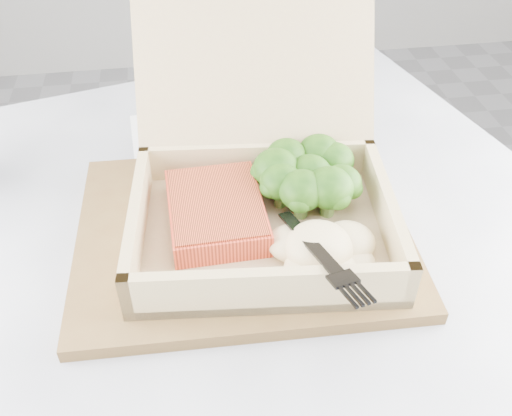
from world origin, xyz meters
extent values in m
cube|color=#B6BAC1|center=(-0.33, 0.12, 0.70)|extent=(0.93, 0.93, 0.03)
cube|color=brown|center=(-0.31, 0.16, 0.72)|extent=(0.33, 0.26, 0.01)
cube|color=tan|center=(-0.29, 0.14, 0.74)|extent=(0.26, 0.21, 0.01)
cube|color=tan|center=(-0.41, 0.15, 0.75)|extent=(0.03, 0.19, 0.05)
cube|color=tan|center=(-0.18, 0.13, 0.75)|extent=(0.03, 0.19, 0.05)
cube|color=tan|center=(-0.30, 0.05, 0.75)|extent=(0.24, 0.03, 0.05)
cube|color=tan|center=(-0.28, 0.22, 0.75)|extent=(0.24, 0.03, 0.05)
cube|color=tan|center=(-0.28, 0.28, 0.85)|extent=(0.25, 0.13, 0.16)
cube|color=#F24F2F|center=(-0.33, 0.16, 0.75)|extent=(0.09, 0.12, 0.02)
ellipsoid|color=beige|center=(-0.25, 0.09, 0.76)|extent=(0.10, 0.09, 0.03)
cube|color=black|center=(-0.27, 0.14, 0.77)|extent=(0.03, 0.10, 0.03)
cube|color=black|center=(-0.26, 0.06, 0.77)|extent=(0.03, 0.05, 0.01)
cube|color=white|center=(-0.38, 0.34, 0.72)|extent=(0.08, 0.14, 0.00)
camera|label=1|loc=(-0.36, -0.25, 1.11)|focal=40.00mm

